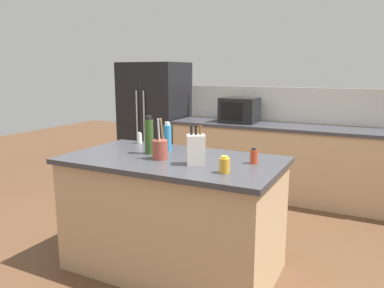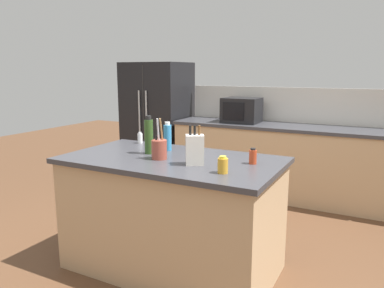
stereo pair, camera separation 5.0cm
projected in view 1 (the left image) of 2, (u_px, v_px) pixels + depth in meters
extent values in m
plane|color=brown|center=(173.00, 267.00, 3.13)|extent=(14.00, 14.00, 0.00)
cube|color=tan|center=(277.00, 162.00, 4.84)|extent=(2.75, 0.62, 0.90)
cube|color=#38383D|center=(278.00, 126.00, 4.75)|extent=(2.79, 0.66, 0.04)
cube|color=beige|center=(285.00, 105.00, 4.98)|extent=(2.75, 0.03, 0.46)
cube|color=tan|center=(173.00, 216.00, 3.05)|extent=(1.66, 0.89, 0.90)
cube|color=#38383D|center=(172.00, 160.00, 2.96)|extent=(1.72, 0.95, 0.04)
cube|color=black|center=(155.00, 121.00, 5.64)|extent=(0.90, 0.72, 1.73)
cube|color=#2D2D2D|center=(141.00, 124.00, 5.32)|extent=(0.01, 0.00, 1.65)
cylinder|color=#ADB2B7|center=(137.00, 124.00, 5.33)|extent=(0.02, 0.02, 0.95)
cylinder|color=#ADB2B7|center=(144.00, 125.00, 5.28)|extent=(0.02, 0.02, 0.95)
cube|color=black|center=(239.00, 110.00, 4.95)|extent=(0.47, 0.38, 0.33)
cube|color=black|center=(231.00, 111.00, 4.80)|extent=(0.29, 0.01, 0.23)
cube|color=beige|center=(196.00, 150.00, 2.72)|extent=(0.16, 0.15, 0.22)
cylinder|color=black|center=(191.00, 130.00, 2.69)|extent=(0.02, 0.02, 0.07)
cylinder|color=black|center=(196.00, 130.00, 2.69)|extent=(0.02, 0.02, 0.07)
cylinder|color=brown|center=(200.00, 130.00, 2.69)|extent=(0.02, 0.02, 0.07)
cylinder|color=brown|center=(160.00, 150.00, 2.90)|extent=(0.12, 0.12, 0.15)
cylinder|color=olive|center=(162.00, 130.00, 2.87)|extent=(0.01, 0.05, 0.18)
cylinder|color=black|center=(158.00, 130.00, 2.88)|extent=(0.01, 0.05, 0.18)
cylinder|color=#B2B2B7|center=(159.00, 130.00, 2.85)|extent=(0.01, 0.03, 0.18)
cylinder|color=#2D4C1E|center=(149.00, 137.00, 3.07)|extent=(0.07, 0.07, 0.28)
cylinder|color=black|center=(149.00, 118.00, 3.04)|extent=(0.05, 0.05, 0.03)
cylinder|color=#B73D1E|center=(254.00, 157.00, 2.76)|extent=(0.06, 0.06, 0.10)
cylinder|color=black|center=(254.00, 149.00, 2.75)|extent=(0.04, 0.04, 0.02)
cylinder|color=silver|center=(139.00, 139.00, 3.53)|extent=(0.05, 0.05, 0.09)
cylinder|color=#B2B2B7|center=(139.00, 133.00, 3.52)|extent=(0.03, 0.03, 0.02)
cylinder|color=gold|center=(225.00, 166.00, 2.51)|extent=(0.07, 0.07, 0.10)
cylinder|color=gold|center=(225.00, 157.00, 2.49)|extent=(0.05, 0.05, 0.02)
cylinder|color=#3384BC|center=(168.00, 138.00, 3.21)|extent=(0.07, 0.07, 0.22)
cylinder|color=white|center=(167.00, 124.00, 3.18)|extent=(0.04, 0.04, 0.03)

